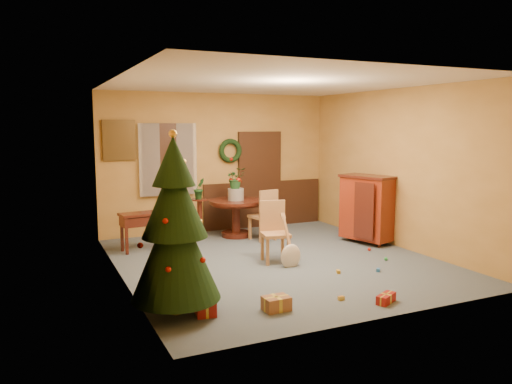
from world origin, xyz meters
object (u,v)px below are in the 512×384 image
christmas_tree (175,228)px  writing_desk (142,222)px  dining_table (236,211)px  chair_near (274,229)px  sideboard (367,207)px

christmas_tree → writing_desk: bearing=85.1°
dining_table → writing_desk: bearing=-169.5°
chair_near → christmas_tree: size_ratio=0.46×
writing_desk → chair_near: bearing=-41.1°
writing_desk → sideboard: (4.03, -1.17, 0.17)m
dining_table → christmas_tree: 4.25m
dining_table → chair_near: bearing=-93.6°
sideboard → dining_table: bearing=143.4°
writing_desk → sideboard: size_ratio=0.63×
chair_near → christmas_tree: christmas_tree is taller
dining_table → writing_desk: dining_table is taller
dining_table → sideboard: 2.58m
dining_table → writing_desk: (-1.96, -0.36, -0.00)m
christmas_tree → sideboard: size_ratio=1.68×
christmas_tree → writing_desk: 3.27m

